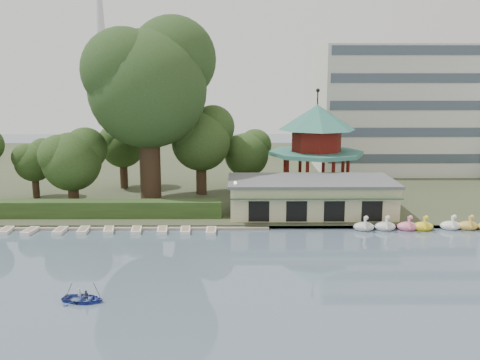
{
  "coord_description": "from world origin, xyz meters",
  "views": [
    {
      "loc": [
        1.7,
        -36.83,
        15.68
      ],
      "look_at": [
        2.0,
        18.0,
        5.0
      ],
      "focal_mm": 40.0,
      "sensor_mm": 36.0,
      "label": 1
    }
  ],
  "objects_px": {
    "pavilion": "(317,140)",
    "boathouse": "(311,196)",
    "big_tree": "(149,79)",
    "rowboat_with_passengers": "(83,296)",
    "dock": "(107,227)"
  },
  "relations": [
    {
      "from": "big_tree",
      "to": "pavilion",
      "type": "bearing_deg",
      "value": 10.27
    },
    {
      "from": "dock",
      "to": "boathouse",
      "type": "bearing_deg",
      "value": 12.24
    },
    {
      "from": "pavilion",
      "to": "big_tree",
      "type": "bearing_deg",
      "value": -169.73
    },
    {
      "from": "pavilion",
      "to": "big_tree",
      "type": "height_order",
      "value": "big_tree"
    },
    {
      "from": "dock",
      "to": "big_tree",
      "type": "height_order",
      "value": "big_tree"
    },
    {
      "from": "dock",
      "to": "pavilion",
      "type": "xyz_separation_m",
      "value": [
        24.0,
        14.8,
        7.36
      ]
    },
    {
      "from": "dock",
      "to": "pavilion",
      "type": "relative_size",
      "value": 2.52
    },
    {
      "from": "boathouse",
      "to": "dock",
      "type": "bearing_deg",
      "value": -167.76
    },
    {
      "from": "pavilion",
      "to": "rowboat_with_passengers",
      "type": "distance_m",
      "value": 40.12
    },
    {
      "from": "dock",
      "to": "rowboat_with_passengers",
      "type": "height_order",
      "value": "rowboat_with_passengers"
    },
    {
      "from": "pavilion",
      "to": "rowboat_with_passengers",
      "type": "relative_size",
      "value": 2.93
    },
    {
      "from": "pavilion",
      "to": "boathouse",
      "type": "bearing_deg",
      "value": -101.28
    },
    {
      "from": "dock",
      "to": "boathouse",
      "type": "relative_size",
      "value": 1.83
    },
    {
      "from": "dock",
      "to": "pavilion",
      "type": "bearing_deg",
      "value": 31.66
    },
    {
      "from": "pavilion",
      "to": "big_tree",
      "type": "relative_size",
      "value": 0.6
    }
  ]
}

